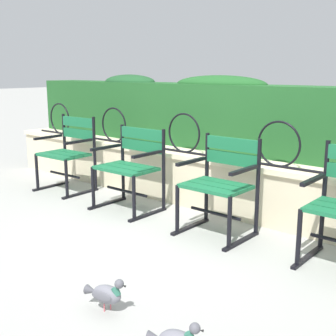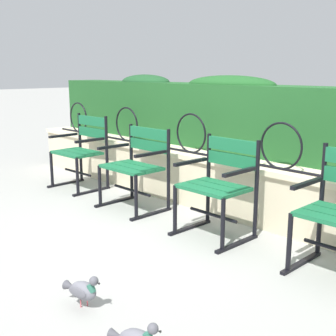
# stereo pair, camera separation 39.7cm
# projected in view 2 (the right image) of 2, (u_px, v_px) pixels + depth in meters

# --- Properties ---
(ground_plane) EXTENTS (60.00, 60.00, 0.00)m
(ground_plane) POSITION_uv_depth(u_px,v_px,m) (161.00, 228.00, 4.04)
(ground_plane) COLOR #9E9E99
(stone_wall) EXTENTS (6.40, 0.41, 0.56)m
(stone_wall) POSITION_uv_depth(u_px,v_px,m) (220.00, 183.00, 4.52)
(stone_wall) COLOR beige
(stone_wall) RESTS_ON ground
(iron_arch_fence) EXTENTS (5.88, 0.02, 0.42)m
(iron_arch_fence) POSITION_uv_depth(u_px,v_px,m) (195.00, 137.00, 4.57)
(iron_arch_fence) COLOR black
(iron_arch_fence) RESTS_ON stone_wall
(hedge_row) EXTENTS (6.28, 0.48, 0.82)m
(hedge_row) POSITION_uv_depth(u_px,v_px,m) (250.00, 115.00, 4.62)
(hedge_row) COLOR #1E5123
(hedge_row) RESTS_ON stone_wall
(park_chair_leftmost) EXTENTS (0.61, 0.55, 0.88)m
(park_chair_leftmost) POSITION_uv_depth(u_px,v_px,m) (82.00, 150.00, 5.37)
(park_chair_leftmost) COLOR #19663D
(park_chair_leftmost) RESTS_ON ground
(park_chair_centre_left) EXTENTS (0.64, 0.53, 0.84)m
(park_chair_centre_left) POSITION_uv_depth(u_px,v_px,m) (137.00, 164.00, 4.56)
(park_chair_centre_left) COLOR #19663D
(park_chair_centre_left) RESTS_ON ground
(park_chair_centre_right) EXTENTS (0.58, 0.52, 0.85)m
(park_chair_centre_right) POSITION_uv_depth(u_px,v_px,m) (219.00, 184.00, 3.79)
(park_chair_centre_right) COLOR #19663D
(park_chair_centre_right) RESTS_ON ground
(pigeon_near_chairs) EXTENTS (0.29, 0.14, 0.22)m
(pigeon_near_chairs) POSITION_uv_depth(u_px,v_px,m) (83.00, 290.00, 2.68)
(pigeon_near_chairs) COLOR slate
(pigeon_near_chairs) RESTS_ON ground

